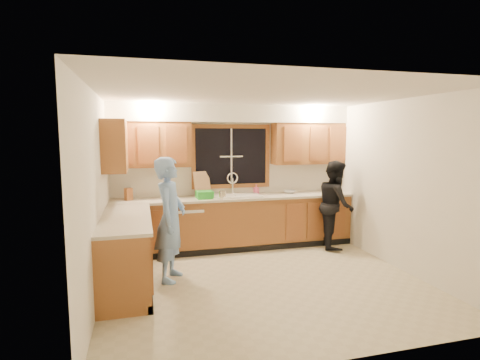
% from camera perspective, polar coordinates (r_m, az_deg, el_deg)
% --- Properties ---
extents(floor, '(4.20, 4.20, 0.00)m').
position_cam_1_polar(floor, '(5.29, 3.69, -15.13)').
color(floor, '#C3B896').
rests_on(floor, ground).
extents(ceiling, '(4.20, 4.20, 0.00)m').
position_cam_1_polar(ceiling, '(4.94, 3.92, 12.92)').
color(ceiling, white).
extents(wall_back, '(4.20, 0.00, 4.20)m').
position_cam_1_polar(wall_back, '(6.77, -1.35, 0.65)').
color(wall_back, white).
rests_on(wall_back, ground).
extents(wall_left, '(0.00, 3.80, 3.80)m').
position_cam_1_polar(wall_left, '(4.73, -21.09, -2.44)').
color(wall_left, white).
rests_on(wall_left, ground).
extents(wall_right, '(0.00, 3.80, 3.80)m').
position_cam_1_polar(wall_right, '(5.97, 23.28, -0.72)').
color(wall_right, white).
rests_on(wall_right, ground).
extents(base_cabinets_back, '(4.20, 0.60, 0.88)m').
position_cam_1_polar(base_cabinets_back, '(6.62, -0.72, -6.60)').
color(base_cabinets_back, '#9D5E2D').
rests_on(base_cabinets_back, ground).
extents(base_cabinets_left, '(0.60, 1.90, 0.88)m').
position_cam_1_polar(base_cabinets_left, '(5.23, -16.97, -10.54)').
color(base_cabinets_left, '#9D5E2D').
rests_on(base_cabinets_left, ground).
extents(countertop_back, '(4.20, 0.63, 0.04)m').
position_cam_1_polar(countertop_back, '(6.52, -0.69, -2.69)').
color(countertop_back, beige).
rests_on(countertop_back, base_cabinets_back).
extents(countertop_left, '(0.63, 1.90, 0.04)m').
position_cam_1_polar(countertop_left, '(5.11, -16.98, -5.61)').
color(countertop_left, beige).
rests_on(countertop_left, base_cabinets_left).
extents(upper_cabinets_left, '(1.35, 0.33, 0.75)m').
position_cam_1_polar(upper_cabinets_left, '(6.39, -13.59, 5.27)').
color(upper_cabinets_left, '#9D5E2D').
rests_on(upper_cabinets_left, wall_back).
extents(upper_cabinets_right, '(1.35, 0.33, 0.75)m').
position_cam_1_polar(upper_cabinets_right, '(7.05, 10.34, 5.47)').
color(upper_cabinets_right, '#9D5E2D').
rests_on(upper_cabinets_right, wall_back).
extents(upper_cabinets_return, '(0.33, 0.90, 0.75)m').
position_cam_1_polar(upper_cabinets_return, '(5.78, -18.52, 4.98)').
color(upper_cabinets_return, '#9D5E2D').
rests_on(upper_cabinets_return, wall_left).
extents(soffit, '(4.20, 0.35, 0.30)m').
position_cam_1_polar(soffit, '(6.57, -1.01, 10.07)').
color(soffit, white).
rests_on(soffit, wall_back).
extents(window_frame, '(1.44, 0.03, 1.14)m').
position_cam_1_polar(window_frame, '(6.73, -1.34, 3.61)').
color(window_frame, black).
rests_on(window_frame, wall_back).
extents(sink, '(0.86, 0.52, 0.57)m').
position_cam_1_polar(sink, '(6.54, -0.73, -2.97)').
color(sink, white).
rests_on(sink, countertop_back).
extents(dishwasher, '(0.60, 0.56, 0.82)m').
position_cam_1_polar(dishwasher, '(6.47, -8.07, -7.26)').
color(dishwasher, white).
rests_on(dishwasher, floor).
extents(stove, '(0.58, 0.75, 0.90)m').
position_cam_1_polar(stove, '(4.69, -17.22, -12.47)').
color(stove, white).
rests_on(stove, floor).
extents(man, '(0.59, 0.72, 1.69)m').
position_cam_1_polar(man, '(5.19, -10.57, -5.88)').
color(man, '#78A2E2').
rests_on(man, floor).
extents(woman, '(0.81, 0.91, 1.54)m').
position_cam_1_polar(woman, '(6.81, 14.36, -3.59)').
color(woman, black).
rests_on(woman, floor).
extents(knife_block, '(0.14, 0.14, 0.20)m').
position_cam_1_polar(knife_block, '(6.39, -16.62, -2.08)').
color(knife_block, '#9A572A').
rests_on(knife_block, countertop_back).
extents(cutting_board, '(0.34, 0.23, 0.43)m').
position_cam_1_polar(cutting_board, '(6.60, -5.81, -0.54)').
color(cutting_board, tan).
rests_on(cutting_board, countertop_back).
extents(dish_crate, '(0.28, 0.27, 0.13)m').
position_cam_1_polar(dish_crate, '(6.33, -5.43, -2.25)').
color(dish_crate, green).
rests_on(dish_crate, countertop_back).
extents(soap_bottle, '(0.10, 0.10, 0.17)m').
position_cam_1_polar(soap_bottle, '(6.79, 2.48, -1.40)').
color(soap_bottle, '#E7578A').
rests_on(soap_bottle, countertop_back).
extents(bowl, '(0.26, 0.26, 0.05)m').
position_cam_1_polar(bowl, '(6.92, 7.56, -1.80)').
color(bowl, silver).
rests_on(bowl, countertop_back).
extents(can_left, '(0.09, 0.09, 0.13)m').
position_cam_1_polar(can_left, '(6.23, -2.89, -2.33)').
color(can_left, beige).
rests_on(can_left, countertop_back).
extents(can_right, '(0.09, 0.09, 0.12)m').
position_cam_1_polar(can_right, '(6.31, -2.47, -2.25)').
color(can_right, beige).
rests_on(can_right, countertop_back).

